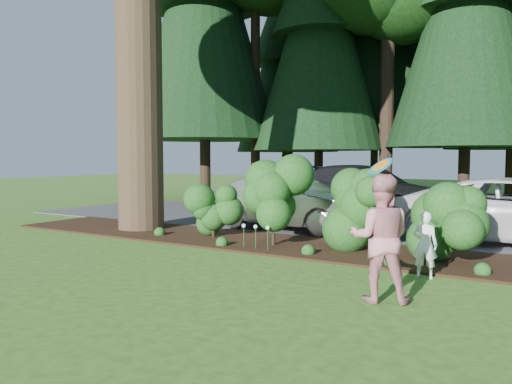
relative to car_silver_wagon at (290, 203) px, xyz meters
The scene contains 10 objects.
ground 5.54m from the car_silver_wagon, 79.32° to the right, with size 80.00×80.00×0.00m, color #305117.
mulch_bed 2.49m from the car_silver_wagon, 64.59° to the right, with size 16.00×2.50×0.05m, color black.
driveway 2.46m from the car_silver_wagon, 64.25° to the left, with size 22.00×6.00×0.03m, color #38383A.
shrub_row 2.88m from the car_silver_wagon, 51.59° to the right, with size 6.53×1.60×1.61m.
lily_cluster 3.09m from the car_silver_wagon, 76.52° to the right, with size 0.69×0.09×0.57m.
car_silver_wagon is the anchor object (origin of this frame).
car_dark_suv 4.30m from the car_silver_wagon, 81.33° to the left, with size 2.39×5.88×1.71m, color black.
child 5.66m from the car_silver_wagon, 39.46° to the right, with size 0.41×0.27×1.11m, color white.
adult 6.70m from the car_silver_wagon, 51.95° to the right, with size 0.86×0.67×1.77m, color #AF1732.
frisbee 4.99m from the car_silver_wagon, 43.65° to the right, with size 0.53×0.44×0.42m.
Camera 1 is at (5.19, -6.63, 2.00)m, focal length 35.00 mm.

